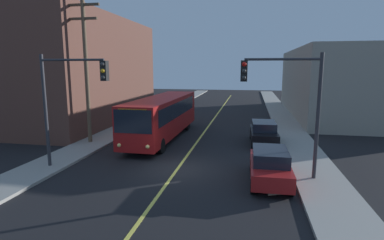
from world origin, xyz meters
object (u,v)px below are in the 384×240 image
at_px(parked_car_black, 263,132).
at_px(utility_pole_near, 86,64).
at_px(traffic_signal_right_corner, 285,92).
at_px(traffic_signal_left_corner, 70,90).
at_px(parked_car_red, 270,165).
at_px(city_bus, 163,115).

relative_size(parked_car_black, utility_pole_near, 0.44).
bearing_deg(traffic_signal_right_corner, traffic_signal_left_corner, -176.47).
relative_size(parked_car_black, traffic_signal_right_corner, 0.74).
distance_m(parked_car_black, traffic_signal_right_corner, 7.98).
bearing_deg(parked_car_red, traffic_signal_right_corner, 42.66).
bearing_deg(city_bus, parked_car_black, -2.33).
distance_m(city_bus, utility_pole_near, 6.67).
height_order(parked_car_black, utility_pole_near, utility_pole_near).
bearing_deg(traffic_signal_right_corner, parked_car_red, -137.34).
height_order(parked_car_black, traffic_signal_left_corner, traffic_signal_left_corner).
bearing_deg(parked_car_black, city_bus, 177.67).
bearing_deg(city_bus, utility_pole_near, -150.39).
distance_m(traffic_signal_left_corner, traffic_signal_right_corner, 10.84).
xyz_separation_m(traffic_signal_left_corner, traffic_signal_right_corner, (10.82, 0.67, 0.00)).
bearing_deg(utility_pole_near, parked_car_black, 10.89).
height_order(parked_car_red, utility_pole_near, utility_pole_near).
bearing_deg(traffic_signal_right_corner, city_bus, 137.75).
distance_m(utility_pole_near, traffic_signal_right_corner, 13.87).
height_order(parked_car_red, traffic_signal_left_corner, traffic_signal_left_corner).
bearing_deg(traffic_signal_left_corner, parked_car_red, 0.62).
xyz_separation_m(city_bus, parked_car_red, (7.62, -8.03, -0.98)).
bearing_deg(city_bus, traffic_signal_left_corner, -107.71).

